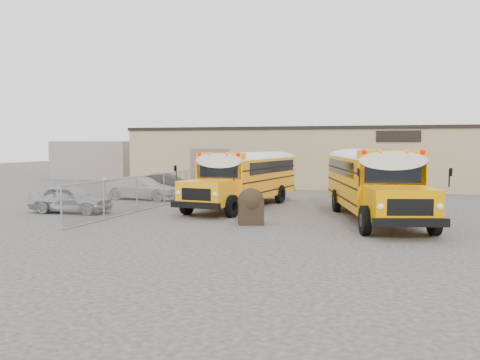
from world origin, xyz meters
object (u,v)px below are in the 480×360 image
(car_white, at_px, (143,188))
(car_silver, at_px, (71,199))
(car_dark, at_px, (167,185))
(school_bus_left, at_px, (285,169))
(tarp_bundle, at_px, (251,206))
(school_bus_right, at_px, (347,170))

(car_white, bearing_deg, car_silver, 179.50)
(car_silver, height_order, car_dark, car_dark)
(school_bus_left, relative_size, tarp_bundle, 6.78)
(car_white, xyz_separation_m, car_dark, (0.42, 2.44, 0.04))
(school_bus_left, relative_size, school_bus_right, 0.93)
(school_bus_left, height_order, tarp_bundle, school_bus_left)
(car_dark, bearing_deg, car_white, 152.71)
(tarp_bundle, distance_m, car_dark, 13.28)
(school_bus_right, xyz_separation_m, car_silver, (-12.36, -9.10, -1.17))
(school_bus_left, height_order, car_dark, school_bus_left)
(school_bus_right, bearing_deg, car_white, -169.15)
(school_bus_right, xyz_separation_m, tarp_bundle, (-2.85, -9.83, -1.07))
(car_silver, xyz_separation_m, car_dark, (0.72, 9.23, 0.04))
(car_white, height_order, car_dark, car_dark)
(school_bus_right, relative_size, car_white, 2.35)
(school_bus_left, xyz_separation_m, car_white, (-7.78, -4.71, -1.04))
(school_bus_right, xyz_separation_m, car_dark, (-11.64, 0.13, -1.12))
(school_bus_right, bearing_deg, car_silver, -143.63)
(car_white, bearing_deg, school_bus_right, -77.15)
(school_bus_left, distance_m, car_silver, 14.09)
(school_bus_left, height_order, school_bus_right, school_bus_right)
(tarp_bundle, height_order, car_silver, tarp_bundle)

